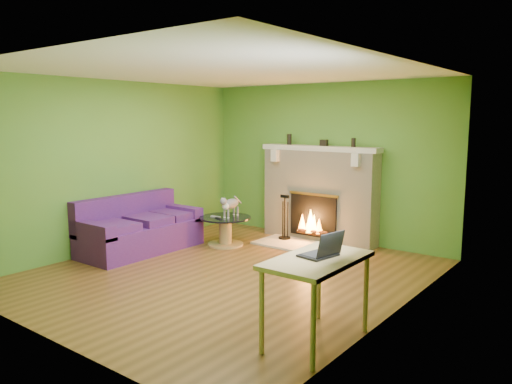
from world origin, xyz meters
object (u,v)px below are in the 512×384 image
at_px(desk, 317,268).
at_px(cat, 231,206).
at_px(coffee_table, 225,229).
at_px(sofa, 139,230).

distance_m(desk, cat, 3.63).
xyz_separation_m(coffee_table, desk, (2.97, -2.16, 0.43)).
relative_size(sofa, cat, 3.38).
relative_size(coffee_table, desk, 0.77).
height_order(coffee_table, desk, desk).
bearing_deg(coffee_table, desk, -36.04).
relative_size(coffee_table, cat, 1.48).
height_order(sofa, coffee_table, sofa).
distance_m(sofa, cat, 1.47).
relative_size(sofa, desk, 1.76).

